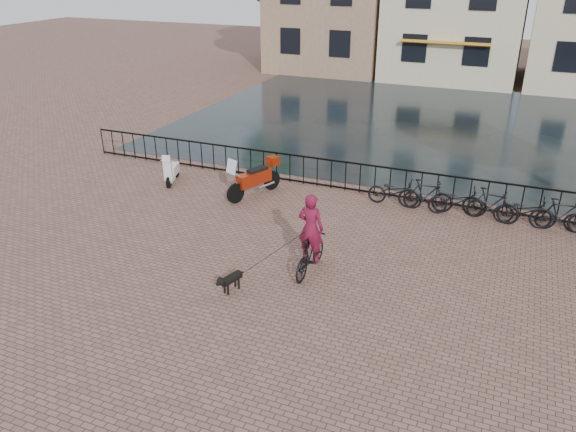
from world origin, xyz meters
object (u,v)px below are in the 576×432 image
at_px(motorcycle, 254,174).
at_px(scooter, 172,166).
at_px(cyclist, 311,239).
at_px(dog, 231,281).

distance_m(motorcycle, scooter, 3.14).
distance_m(cyclist, motorcycle, 5.18).
height_order(dog, motorcycle, motorcycle).
bearing_deg(dog, scooter, 150.46).
relative_size(cyclist, scooter, 1.83).
distance_m(cyclist, scooter, 7.63).
bearing_deg(motorcycle, cyclist, -26.77).
distance_m(dog, motorcycle, 5.78).
xyz_separation_m(cyclist, scooter, (-6.54, 3.91, -0.34)).
height_order(cyclist, dog, cyclist).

